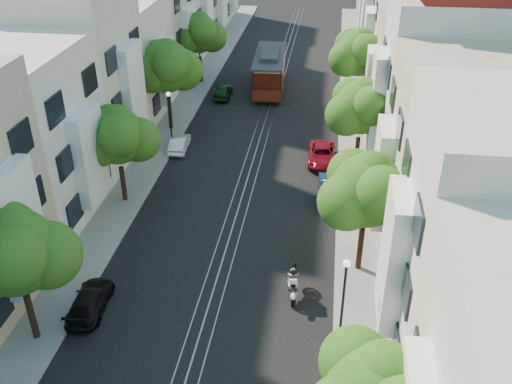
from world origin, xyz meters
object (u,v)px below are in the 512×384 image
at_px(tree_e_d, 359,54).
at_px(lamp_east, 344,287).
at_px(tree_w_a, 16,254).
at_px(parked_car_e_far, 322,155).
at_px(tree_e_c, 362,108).
at_px(cable_car, 270,69).
at_px(tree_w_b, 118,138).
at_px(sportbike_rider, 293,282).
at_px(tree_e_b, 368,192).
at_px(tree_w_d, 200,34).
at_px(parked_car_w_far, 223,91).
at_px(parked_car_w_mid, 179,143).
at_px(parked_car_e_mid, 331,191).
at_px(lamp_west, 170,111).
at_px(parked_car_w_near, 90,301).
at_px(tree_w_c, 167,67).

bearing_deg(tree_e_d, lamp_east, -92.04).
relative_size(tree_w_a, parked_car_e_far, 1.61).
bearing_deg(tree_e_c, cable_car, 117.31).
relative_size(tree_w_b, sportbike_rider, 2.74).
bearing_deg(tree_e_b, parked_car_e_far, 101.35).
relative_size(tree_w_d, cable_car, 0.75).
xyz_separation_m(tree_e_b, tree_w_d, (-14.40, 27.00, -0.13)).
bearing_deg(tree_w_b, parked_car_w_far, 81.53).
distance_m(tree_w_a, tree_w_d, 34.00).
bearing_deg(parked_car_w_mid, parked_car_w_far, -99.55).
bearing_deg(parked_car_w_far, tree_e_c, 130.94).
distance_m(tree_e_b, parked_car_e_mid, 8.12).
bearing_deg(lamp_east, parked_car_w_mid, 124.26).
xyz_separation_m(tree_e_d, parked_car_e_far, (-2.40, -10.02, -4.29)).
bearing_deg(lamp_west, tree_w_a, -92.40).
bearing_deg(parked_car_w_near, tree_w_d, -90.83).
relative_size(tree_e_b, parked_car_w_near, 1.77).
height_order(tree_e_d, parked_car_w_mid, tree_e_d).
relative_size(tree_e_c, cable_car, 0.75).
bearing_deg(tree_w_b, tree_e_c, 22.62).
height_order(sportbike_rider, parked_car_e_far, sportbike_rider).
xyz_separation_m(tree_e_d, lamp_west, (-13.56, -8.98, -2.02)).
height_order(tree_e_b, tree_w_d, tree_e_b).
relative_size(tree_e_d, parked_car_w_mid, 2.12).
distance_m(cable_car, parked_car_w_mid, 14.53).
xyz_separation_m(tree_w_b, cable_car, (6.64, 21.03, -2.44)).
distance_m(parked_car_w_mid, parked_car_w_far, 10.96).
bearing_deg(sportbike_rider, tree_w_b, 140.75).
distance_m(lamp_west, parked_car_w_far, 10.78).
distance_m(lamp_east, cable_car, 31.75).
height_order(tree_e_b, tree_e_d, tree_e_d).
relative_size(tree_e_b, lamp_west, 1.61).
xyz_separation_m(tree_e_b, parked_car_e_far, (-2.40, 11.98, -4.16)).
distance_m(lamp_west, parked_car_w_near, 18.04).
bearing_deg(tree_w_a, tree_e_c, 51.34).
bearing_deg(lamp_east, tree_e_d, 87.96).
height_order(sportbike_rider, cable_car, cable_car).
xyz_separation_m(tree_e_d, parked_car_w_far, (-11.66, 1.40, -4.27)).
distance_m(tree_e_d, tree_w_d, 15.25).
bearing_deg(parked_car_w_mid, tree_e_c, 170.09).
relative_size(tree_w_c, parked_car_e_mid, 1.79).
bearing_deg(tree_e_d, tree_w_a, -116.41).
relative_size(tree_w_c, sportbike_rider, 3.10).
relative_size(tree_w_a, tree_w_c, 0.94).
relative_size(sportbike_rider, parked_car_e_far, 0.55).
xyz_separation_m(tree_w_a, lamp_east, (13.44, 2.02, -1.89)).
relative_size(tree_w_a, tree_w_b, 1.07).
distance_m(tree_w_c, cable_car, 12.42).
xyz_separation_m(tree_w_b, parked_car_w_mid, (1.54, 7.50, -3.87)).
height_order(lamp_west, parked_car_w_near, lamp_west).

